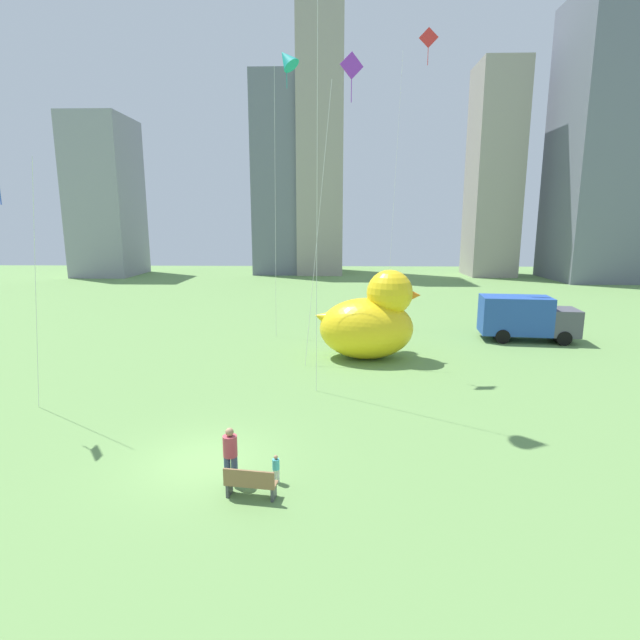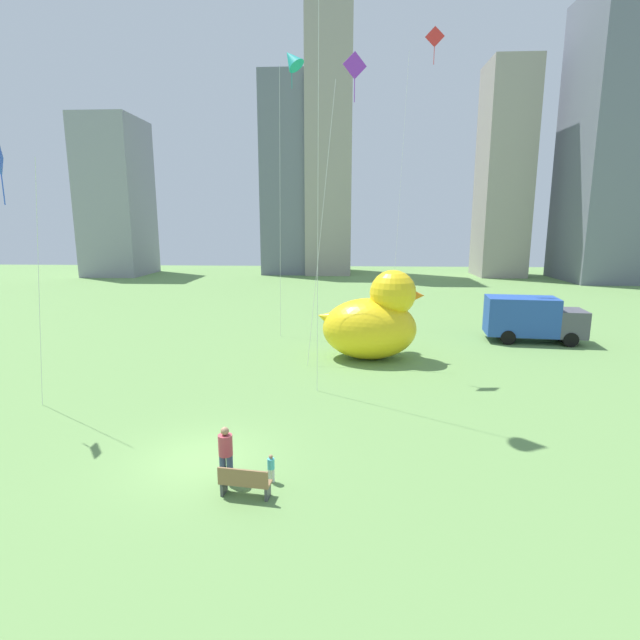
{
  "view_description": "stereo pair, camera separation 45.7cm",
  "coord_description": "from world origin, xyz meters",
  "views": [
    {
      "loc": [
        4.12,
        -14.41,
        7.55
      ],
      "look_at": [
        3.54,
        5.15,
        3.61
      ],
      "focal_mm": 27.48,
      "sensor_mm": 36.0,
      "label": 1
    },
    {
      "loc": [
        4.58,
        -14.39,
        7.55
      ],
      "look_at": [
        3.54,
        5.15,
        3.61
      ],
      "focal_mm": 27.48,
      "sensor_mm": 36.0,
      "label": 2
    }
  ],
  "objects": [
    {
      "name": "kite_blue",
      "position": [
        -7.81,
        3.29,
        9.45
      ],
      "size": [
        1.48,
        1.76,
        10.48
      ],
      "color": "silver",
      "rests_on": "ground"
    },
    {
      "name": "box_truck",
      "position": [
        16.4,
        16.77,
        1.44
      ],
      "size": [
        6.15,
        2.96,
        2.85
      ],
      "color": "#264CA5",
      "rests_on": "ground"
    },
    {
      "name": "kite_teal",
      "position": [
        1.08,
        18.23,
        17.34
      ],
      "size": [
        1.83,
        1.74,
        18.16
      ],
      "color": "silver",
      "rests_on": "ground"
    },
    {
      "name": "person_adult",
      "position": [
        1.11,
        -1.28,
        0.94
      ],
      "size": [
        0.42,
        0.42,
        1.71
      ],
      "color": "#38476B",
      "rests_on": "ground"
    },
    {
      "name": "kite_purple",
      "position": [
        4.72,
        11.69,
        14.21
      ],
      "size": [
        2.93,
        3.33,
        15.7
      ],
      "color": "silver",
      "rests_on": "ground"
    },
    {
      "name": "city_skyline",
      "position": [
        12.16,
        55.75,
        15.85
      ],
      "size": [
        75.14,
        20.39,
        39.04
      ],
      "color": "gray",
      "rests_on": "ground"
    },
    {
      "name": "giant_inflatable_duck",
      "position": [
        6.12,
        12.34,
        2.12
      ],
      "size": [
        6.0,
        3.85,
        4.98
      ],
      "color": "yellow",
      "rests_on": "ground"
    },
    {
      "name": "kite_red",
      "position": [
        10.01,
        21.3,
        18.15
      ],
      "size": [
        3.09,
        3.82,
        20.14
      ],
      "color": "silver",
      "rests_on": "ground"
    },
    {
      "name": "park_bench",
      "position": [
        1.82,
        -2.11,
        0.47
      ],
      "size": [
        1.5,
        0.65,
        0.9
      ],
      "color": "olive",
      "rests_on": "ground"
    },
    {
      "name": "person_child",
      "position": [
        2.44,
        -1.26,
        0.48
      ],
      "size": [
        0.21,
        0.21,
        0.87
      ],
      "color": "silver",
      "rests_on": "ground"
    },
    {
      "name": "ground_plane",
      "position": [
        0.0,
        0.0,
        0.0
      ],
      "size": [
        140.0,
        140.0,
        0.0
      ],
      "primitive_type": "plane",
      "color": "#69954F"
    }
  ]
}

